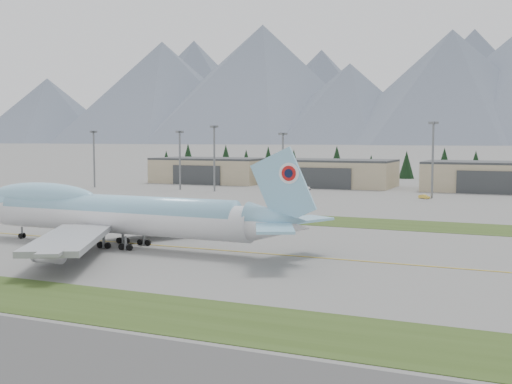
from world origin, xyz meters
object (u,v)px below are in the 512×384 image
at_px(hangar_right, 492,177).
at_px(service_vehicle_a, 308,190).
at_px(boeing_747_freighter, 116,213).
at_px(hangar_left, 211,170).
at_px(service_vehicle_b, 424,199).
at_px(hangar_center, 333,173).

bearing_deg(hangar_right, service_vehicle_a, -162.15).
relative_size(boeing_747_freighter, hangar_left, 1.41).
bearing_deg(hangar_left, hangar_right, 0.00).
relative_size(hangar_left, service_vehicle_a, 12.76).
relative_size(service_vehicle_a, service_vehicle_b, 0.96).
bearing_deg(service_vehicle_a, service_vehicle_b, -48.64).
bearing_deg(service_vehicle_b, hangar_left, 101.10).
height_order(hangar_right, service_vehicle_a, hangar_right).
xyz_separation_m(hangar_center, service_vehicle_a, (-3.45, -20.43, -5.39)).
height_order(boeing_747_freighter, service_vehicle_a, boeing_747_freighter).
xyz_separation_m(hangar_right, service_vehicle_b, (-18.04, -39.14, -5.39)).
bearing_deg(service_vehicle_a, boeing_747_freighter, -112.13).
bearing_deg(boeing_747_freighter, hangar_left, 112.81).
bearing_deg(service_vehicle_b, service_vehicle_a, 100.69).
bearing_deg(service_vehicle_b, boeing_747_freighter, -164.31).
relative_size(boeing_747_freighter, service_vehicle_b, 17.15).
height_order(hangar_center, hangar_right, same).
distance_m(boeing_747_freighter, hangar_right, 162.73).
bearing_deg(boeing_747_freighter, hangar_center, 93.39).
relative_size(hangar_center, hangar_right, 1.00).
distance_m(hangar_left, hangar_center, 55.00).
distance_m(hangar_center, service_vehicle_a, 21.40).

